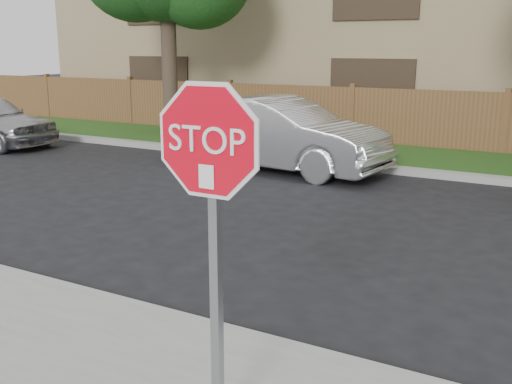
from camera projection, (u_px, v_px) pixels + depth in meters
The scene contains 6 objects.
ground at pixel (324, 358), 5.34m from camera, with size 90.00×90.00×0.00m, color black.
far_curb at pixel (480, 179), 12.23m from camera, with size 70.00×0.30×0.15m, color gray.
grass_strip at pixel (492, 166), 13.63m from camera, with size 70.00×3.00×0.12m, color #1E4714.
fence at pixel (505, 125), 14.81m from camera, with size 70.00×0.12×1.60m, color brown.
stop_sign at pixel (211, 191), 3.74m from camera, with size 1.01×0.13×2.55m.
sedan_left at pixel (279, 134), 13.24m from camera, with size 1.71×4.91×1.62m, color silver.
Camera 1 is at (1.83, -4.51, 2.71)m, focal length 42.00 mm.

